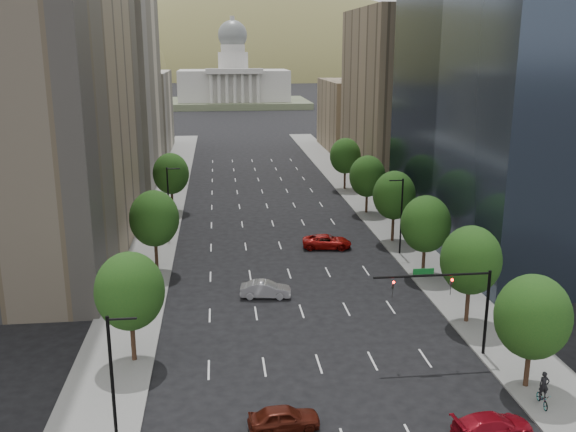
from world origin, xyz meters
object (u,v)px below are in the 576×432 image
object	(u,v)px
traffic_signal	(457,295)
car_red_near	(493,426)
car_maroon	(284,418)
cyclist	(543,394)
capitol	(234,85)
car_silver	(266,289)
car_red_far	(327,242)

from	to	relation	value
traffic_signal	car_red_near	bearing A→B (deg)	-97.40
car_maroon	cyclist	distance (m)	17.39
traffic_signal	capitol	bearing A→B (deg)	92.74
car_silver	car_red_far	xyz separation A→B (m)	(8.50, 14.60, 0.01)
car_silver	capitol	bearing A→B (deg)	6.32
car_silver	car_red_near	bearing A→B (deg)	-146.03
capitol	traffic_signal	bearing A→B (deg)	-87.26
traffic_signal	car_maroon	bearing A→B (deg)	-149.99
capitol	cyclist	bearing A→B (deg)	-86.51
traffic_signal	cyclist	bearing A→B (deg)	-66.39
traffic_signal	car_red_far	xyz separation A→B (m)	(-5.03, 28.33, -4.36)
car_maroon	car_red_near	bearing A→B (deg)	-104.25
car_maroon	car_red_far	world-z (taller)	car_red_far
capitol	car_silver	world-z (taller)	capitol
capitol	car_red_far	xyz separation A→B (m)	(5.50, -191.38, -7.77)
car_silver	cyclist	bearing A→B (deg)	-134.55
car_red_near	capitol	bearing A→B (deg)	-4.13
capitol	car_red_near	size ratio (longest dim) A/B	11.71
capitol	cyclist	size ratio (longest dim) A/B	24.52
capitol	car_red_far	distance (m)	191.61
capitol	car_maroon	xyz separation A→B (m)	(-3.53, -227.83, -7.81)
car_silver	car_red_far	bearing A→B (deg)	-23.06
traffic_signal	cyclist	world-z (taller)	traffic_signal
car_silver	traffic_signal	bearing A→B (deg)	-128.28
capitol	cyclist	world-z (taller)	capitol
car_red_far	cyclist	world-z (taller)	cyclist
traffic_signal	car_red_near	xyz separation A→B (m)	(-1.35, -10.37, -4.43)
car_red_far	cyclist	distance (m)	36.90
capitol	car_red_near	xyz separation A→B (m)	(9.18, -230.08, -7.83)
car_silver	cyclist	size ratio (longest dim) A/B	1.98
traffic_signal	car_red_near	distance (m)	11.35
car_maroon	car_red_far	distance (m)	37.55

